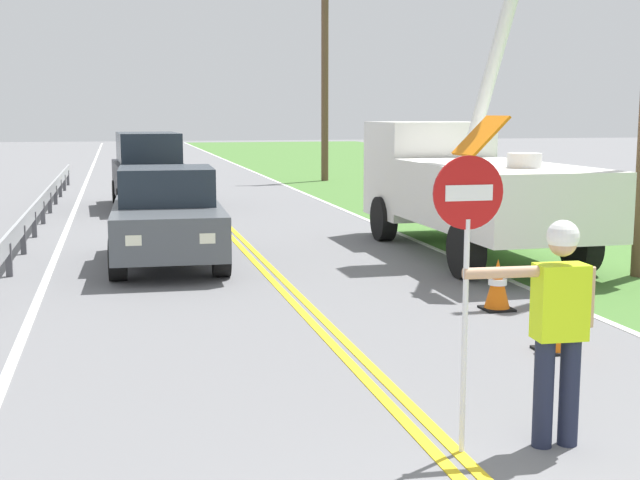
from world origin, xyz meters
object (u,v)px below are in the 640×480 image
Objects in this scene: utility_bucket_truck at (464,177)px; oncoming_sedan_nearest at (167,218)px; stop_sign_paddle at (467,238)px; traffic_cone_lead at (555,322)px; utility_pole_mid at (325,77)px; traffic_cone_mid at (497,285)px; oncoming_suv_second at (149,170)px; flagger_worker at (558,319)px.

utility_bucket_truck is 1.64× the size of oncoming_sedan_nearest.
stop_sign_paddle reaches higher than traffic_cone_lead.
utility_pole_mid is 22.71m from traffic_cone_mid.
utility_pole_mid is at bearing 49.07° from oncoming_suv_second.
oncoming_sedan_nearest is 19.28m from utility_pole_mid.
oncoming_suv_second is 6.67× the size of traffic_cone_mid.
utility_pole_mid is 11.02× the size of traffic_cone_lead.
utility_bucket_truck is (3.87, 9.19, -0.28)m from stop_sign_paddle.
stop_sign_paddle is 9.28m from oncoming_sedan_nearest.
stop_sign_paddle is at bearing -79.20° from oncoming_sedan_nearest.
utility_bucket_truck reaches higher than oncoming_sedan_nearest.
utility_pole_mid is 24.75m from traffic_cone_lead.
stop_sign_paddle is 18.59m from oncoming_suv_second.
oncoming_sedan_nearest reaches higher than traffic_cone_mid.
utility_bucket_truck is 9.75× the size of traffic_cone_mid.
utility_bucket_truck is 7.05m from traffic_cone_lead.
traffic_cone_mid is at bearing -107.47° from utility_bucket_truck.
oncoming_sedan_nearest is at bearing 120.24° from traffic_cone_lead.
traffic_cone_mid is at bearing -48.03° from oncoming_sedan_nearest.
flagger_worker is at bearing -99.86° from utility_pole_mid.
oncoming_suv_second reaches higher than traffic_cone_lead.
traffic_cone_lead is at bearing 61.15° from flagger_worker.
traffic_cone_mid is (2.39, 4.49, -1.37)m from stop_sign_paddle.
flagger_worker is 27.30m from utility_pole_mid.
traffic_cone_mid is (1.63, 4.53, -0.71)m from flagger_worker.
utility_pole_mid is at bearing 78.53° from stop_sign_paddle.
stop_sign_paddle is 9.98m from utility_bucket_truck.
oncoming_sedan_nearest is (-2.50, 9.12, -0.21)m from flagger_worker.
stop_sign_paddle is (-0.77, 0.04, 0.66)m from flagger_worker.
oncoming_suv_second reaches higher than flagger_worker.
stop_sign_paddle is 27.34m from utility_pole_mid.
traffic_cone_lead is at bearing -104.43° from utility_bucket_truck.
utility_pole_mid is 11.02× the size of traffic_cone_mid.
stop_sign_paddle is 3.52m from traffic_cone_lead.
traffic_cone_lead is (3.83, -16.06, -0.72)m from oncoming_suv_second.
traffic_cone_mid is (-1.48, -4.70, -1.10)m from utility_bucket_truck.
flagger_worker is at bearing -118.85° from traffic_cone_lead.
oncoming_sedan_nearest is at bearing 105.33° from flagger_worker.
stop_sign_paddle is 5.27m from traffic_cone_mid.
utility_pole_mid is at bearing 80.14° from flagger_worker.
flagger_worker is at bearing -3.08° from stop_sign_paddle.
utility_bucket_truck reaches higher than oncoming_suv_second.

